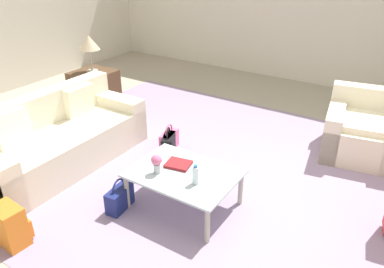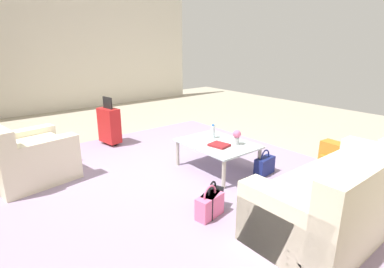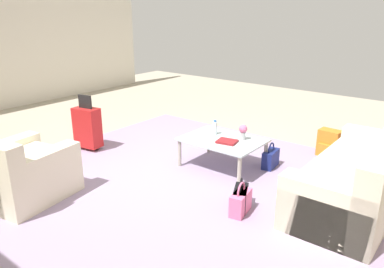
% 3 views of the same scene
% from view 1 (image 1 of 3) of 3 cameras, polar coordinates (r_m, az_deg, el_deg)
% --- Properties ---
extents(ground_plane, '(12.00, 12.00, 0.00)m').
position_cam_1_polar(ground_plane, '(4.18, 7.31, -8.95)').
color(ground_plane, '#A89E89').
extents(wall_back, '(10.24, 0.12, 3.10)m').
position_cam_1_polar(wall_back, '(7.35, 22.89, 18.15)').
color(wall_back, silver).
rests_on(wall_back, ground).
extents(area_rug, '(5.20, 4.40, 0.01)m').
position_cam_1_polar(area_rug, '(4.55, 1.62, -5.32)').
color(area_rug, '#9984A3').
rests_on(area_rug, ground).
extents(couch, '(0.89, 2.12, 0.84)m').
position_cam_1_polar(couch, '(4.85, -19.81, -0.91)').
color(couch, beige).
rests_on(couch, ground).
extents(armchair, '(1.02, 1.06, 0.80)m').
position_cam_1_polar(armchair, '(5.25, 24.42, 0.30)').
color(armchair, beige).
rests_on(armchair, ground).
extents(coffee_table, '(1.05, 0.77, 0.41)m').
position_cam_1_polar(coffee_table, '(3.77, -1.24, -6.44)').
color(coffee_table, silver).
rests_on(coffee_table, ground).
extents(water_bottle, '(0.06, 0.06, 0.20)m').
position_cam_1_polar(water_bottle, '(3.53, 0.54, -6.28)').
color(water_bottle, silver).
rests_on(water_bottle, coffee_table).
extents(coffee_table_book, '(0.28, 0.25, 0.03)m').
position_cam_1_polar(coffee_table_book, '(3.85, -2.08, -4.61)').
color(coffee_table_book, maroon).
rests_on(coffee_table_book, coffee_table).
extents(flower_vase, '(0.11, 0.11, 0.21)m').
position_cam_1_polar(flower_vase, '(3.69, -5.42, -4.30)').
color(flower_vase, '#B2B7BC').
rests_on(flower_vase, coffee_table).
extents(side_table, '(0.63, 0.63, 0.57)m').
position_cam_1_polar(side_table, '(6.51, -14.62, 6.82)').
color(side_table, '#513823').
rests_on(side_table, ground).
extents(table_lamp, '(0.33, 0.33, 0.59)m').
position_cam_1_polar(table_lamp, '(6.30, -15.41, 13.14)').
color(table_lamp, '#ADA899').
rests_on(table_lamp, side_table).
extents(handbag_black, '(0.26, 0.35, 0.36)m').
position_cam_1_polar(handbag_black, '(4.85, -3.57, -1.45)').
color(handbag_black, black).
rests_on(handbag_black, ground).
extents(handbag_navy, '(0.17, 0.33, 0.36)m').
position_cam_1_polar(handbag_navy, '(3.93, -10.97, -9.58)').
color(handbag_navy, navy).
rests_on(handbag_navy, ground).
extents(handbag_pink, '(0.19, 0.34, 0.36)m').
position_cam_1_polar(handbag_pink, '(4.93, -3.50, -0.94)').
color(handbag_pink, pink).
rests_on(handbag_pink, ground).
extents(backpack_orange, '(0.31, 0.27, 0.40)m').
position_cam_1_polar(backpack_orange, '(3.80, -25.88, -12.49)').
color(backpack_orange, orange).
rests_on(backpack_orange, ground).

